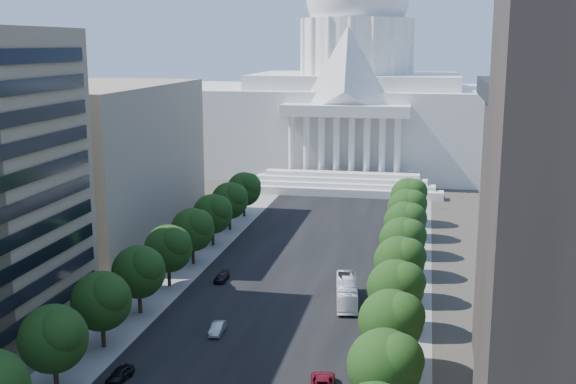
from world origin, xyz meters
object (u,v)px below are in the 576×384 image
Objects in this scene: car_silver at (217,328)px; city_bus at (347,292)px; car_dark_b at (222,277)px; car_red at (323,382)px; car_dark_a at (120,374)px.

city_bus reaches higher than car_silver.
car_dark_b is at bearing 156.18° from city_bus.
car_silver is 21.63m from car_dark_b.
car_dark_a is at bearing -1.15° from car_red.
car_dark_a is 0.35× the size of city_bus.
car_red reaches higher than car_dark_a.
car_silver is 0.99× the size of car_dark_b.
car_dark_a is 0.99× the size of car_dark_b.
car_dark_a is at bearing -134.55° from city_bus.
city_bus is (15.56, 14.78, 1.03)m from car_silver.
car_red is at bearing -41.42° from car_silver.
car_dark_a is 0.73× the size of car_red.
city_bus is (-0.42, 27.77, 0.93)m from car_red.
car_red reaches higher than car_silver.
car_red is 0.47× the size of city_bus.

